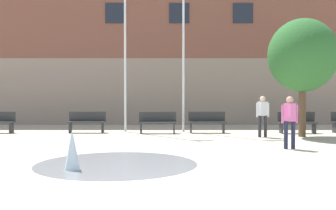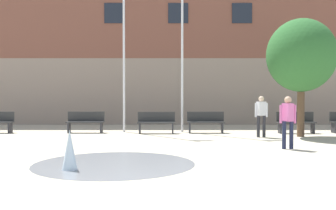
{
  "view_description": "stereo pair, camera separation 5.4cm",
  "coord_description": "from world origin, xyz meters",
  "px_view_note": "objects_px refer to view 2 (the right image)",
  "views": [
    {
      "loc": [
        -0.61,
        -5.48,
        1.62
      ],
      "look_at": [
        -0.55,
        7.54,
        1.3
      ],
      "focal_mm": 42.0,
      "sensor_mm": 36.0,
      "label": 1
    },
    {
      "loc": [
        -0.56,
        -5.48,
        1.62
      ],
      "look_at": [
        -0.55,
        7.54,
        1.3
      ],
      "focal_mm": 42.0,
      "sensor_mm": 36.0,
      "label": 2
    }
  ],
  "objects_px": {
    "adult_near_bench": "(261,113)",
    "flagpole_right": "(183,27)",
    "park_bench_left_of_flagpoles": "(85,122)",
    "street_tree_near_building": "(301,56)",
    "park_bench_near_trashcan": "(295,122)",
    "flagpole_left": "(124,26)",
    "park_bench_center": "(205,122)",
    "park_bench_under_left_flagpole": "(156,122)",
    "adult_in_red": "(288,118)"
  },
  "relations": [
    {
      "from": "park_bench_near_trashcan",
      "to": "adult_in_red",
      "type": "height_order",
      "value": "adult_in_red"
    },
    {
      "from": "park_bench_near_trashcan",
      "to": "adult_in_red",
      "type": "distance_m",
      "value": 5.31
    },
    {
      "from": "park_bench_left_of_flagpoles",
      "to": "park_bench_near_trashcan",
      "type": "xyz_separation_m",
      "value": [
        9.05,
        -0.24,
        0.0
      ]
    },
    {
      "from": "park_bench_near_trashcan",
      "to": "adult_near_bench",
      "type": "xyz_separation_m",
      "value": [
        -1.86,
        -1.61,
        0.45
      ]
    },
    {
      "from": "flagpole_left",
      "to": "park_bench_center",
      "type": "bearing_deg",
      "value": -7.52
    },
    {
      "from": "adult_near_bench",
      "to": "adult_in_red",
      "type": "xyz_separation_m",
      "value": [
        0.01,
        -3.34,
        0.0
      ]
    },
    {
      "from": "park_bench_center",
      "to": "park_bench_near_trashcan",
      "type": "bearing_deg",
      "value": -2.62
    },
    {
      "from": "adult_in_red",
      "to": "park_bench_under_left_flagpole",
      "type": "bearing_deg",
      "value": 21.25
    },
    {
      "from": "adult_near_bench",
      "to": "flagpole_left",
      "type": "bearing_deg",
      "value": -47.45
    },
    {
      "from": "park_bench_under_left_flagpole",
      "to": "adult_near_bench",
      "type": "height_order",
      "value": "adult_near_bench"
    },
    {
      "from": "street_tree_near_building",
      "to": "park_bench_center",
      "type": "bearing_deg",
      "value": 156.17
    },
    {
      "from": "adult_near_bench",
      "to": "flagpole_right",
      "type": "distance_m",
      "value": 5.24
    },
    {
      "from": "flagpole_left",
      "to": "flagpole_right",
      "type": "distance_m",
      "value": 2.58
    },
    {
      "from": "flagpole_left",
      "to": "street_tree_near_building",
      "type": "relative_size",
      "value": 1.92
    },
    {
      "from": "park_bench_under_left_flagpole",
      "to": "adult_in_red",
      "type": "height_order",
      "value": "adult_in_red"
    },
    {
      "from": "park_bench_left_of_flagpoles",
      "to": "street_tree_near_building",
      "type": "height_order",
      "value": "street_tree_near_building"
    },
    {
      "from": "adult_in_red",
      "to": "flagpole_left",
      "type": "xyz_separation_m",
      "value": [
        -5.54,
        5.6,
        3.74
      ]
    },
    {
      "from": "park_bench_near_trashcan",
      "to": "flagpole_left",
      "type": "distance_m",
      "value": 8.53
    },
    {
      "from": "flagpole_right",
      "to": "park_bench_left_of_flagpoles",
      "type": "bearing_deg",
      "value": -174.48
    },
    {
      "from": "flagpole_right",
      "to": "adult_near_bench",
      "type": "bearing_deg",
      "value": -37.33
    },
    {
      "from": "park_bench_left_of_flagpoles",
      "to": "adult_near_bench",
      "type": "height_order",
      "value": "adult_near_bench"
    },
    {
      "from": "adult_near_bench",
      "to": "flagpole_right",
      "type": "height_order",
      "value": "flagpole_right"
    },
    {
      "from": "flagpole_right",
      "to": "flagpole_left",
      "type": "bearing_deg",
      "value": 180.0
    },
    {
      "from": "adult_in_red",
      "to": "park_bench_near_trashcan",
      "type": "bearing_deg",
      "value": -39.26
    },
    {
      "from": "park_bench_under_left_flagpole",
      "to": "park_bench_near_trashcan",
      "type": "xyz_separation_m",
      "value": [
        5.97,
        0.04,
        0.0
      ]
    },
    {
      "from": "park_bench_left_of_flagpoles",
      "to": "park_bench_under_left_flagpole",
      "type": "xyz_separation_m",
      "value": [
        3.08,
        -0.28,
        0.0
      ]
    },
    {
      "from": "street_tree_near_building",
      "to": "park_bench_under_left_flagpole",
      "type": "bearing_deg",
      "value": 166.57
    },
    {
      "from": "park_bench_left_of_flagpoles",
      "to": "park_bench_under_left_flagpole",
      "type": "relative_size",
      "value": 1.0
    },
    {
      "from": "park_bench_center",
      "to": "flagpole_right",
      "type": "xyz_separation_m",
      "value": [
        -0.98,
        0.47,
        4.16
      ]
    },
    {
      "from": "flagpole_right",
      "to": "street_tree_near_building",
      "type": "relative_size",
      "value": 1.9
    },
    {
      "from": "park_bench_left_of_flagpoles",
      "to": "street_tree_near_building",
      "type": "bearing_deg",
      "value": -10.57
    },
    {
      "from": "adult_near_bench",
      "to": "park_bench_center",
      "type": "bearing_deg",
      "value": -67.37
    },
    {
      "from": "park_bench_center",
      "to": "park_bench_near_trashcan",
      "type": "distance_m",
      "value": 3.84
    },
    {
      "from": "park_bench_center",
      "to": "park_bench_near_trashcan",
      "type": "height_order",
      "value": "same"
    },
    {
      "from": "park_bench_center",
      "to": "flagpole_right",
      "type": "height_order",
      "value": "flagpole_right"
    },
    {
      "from": "park_bench_center",
      "to": "adult_near_bench",
      "type": "height_order",
      "value": "adult_near_bench"
    },
    {
      "from": "park_bench_under_left_flagpole",
      "to": "park_bench_center",
      "type": "bearing_deg",
      "value": 5.76
    },
    {
      "from": "park_bench_near_trashcan",
      "to": "street_tree_near_building",
      "type": "distance_m",
      "value": 3.05
    },
    {
      "from": "adult_in_red",
      "to": "park_bench_left_of_flagpoles",
      "type": "bearing_deg",
      "value": 35.5
    },
    {
      "from": "flagpole_right",
      "to": "street_tree_near_building",
      "type": "distance_m",
      "value": 5.2
    },
    {
      "from": "park_bench_under_left_flagpole",
      "to": "park_bench_near_trashcan",
      "type": "bearing_deg",
      "value": 0.38
    },
    {
      "from": "park_bench_left_of_flagpoles",
      "to": "flagpole_right",
      "type": "distance_m",
      "value": 5.95
    },
    {
      "from": "adult_in_red",
      "to": "flagpole_right",
      "type": "height_order",
      "value": "flagpole_right"
    },
    {
      "from": "adult_in_red",
      "to": "flagpole_left",
      "type": "distance_m",
      "value": 8.72
    },
    {
      "from": "park_bench_near_trashcan",
      "to": "park_bench_under_left_flagpole",
      "type": "bearing_deg",
      "value": -179.62
    },
    {
      "from": "park_bench_center",
      "to": "flagpole_left",
      "type": "bearing_deg",
      "value": 172.48
    },
    {
      "from": "street_tree_near_building",
      "to": "adult_in_red",
      "type": "bearing_deg",
      "value": -114.16
    },
    {
      "from": "flagpole_right",
      "to": "street_tree_near_building",
      "type": "xyz_separation_m",
      "value": [
        4.55,
        -2.05,
        -1.46
      ]
    },
    {
      "from": "adult_near_bench",
      "to": "flagpole_right",
      "type": "bearing_deg",
      "value": -62.64
    },
    {
      "from": "flagpole_left",
      "to": "adult_in_red",
      "type": "bearing_deg",
      "value": -45.29
    }
  ]
}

